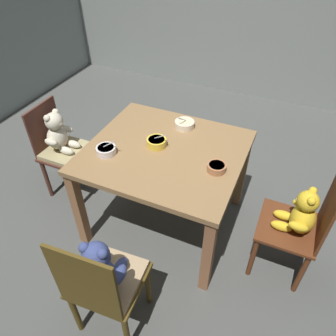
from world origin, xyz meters
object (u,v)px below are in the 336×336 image
at_px(dining_table, 165,161).
at_px(teddy_chair_near_front, 102,276).
at_px(teddy_chair_near_left, 61,142).
at_px(porridge_bowl_cream_far_center, 185,124).
at_px(porridge_bowl_white_near_left, 106,150).
at_px(teddy_chair_near_right, 300,220).
at_px(porridge_bowl_terracotta_near_right, 216,167).
at_px(porridge_bowl_yellow_center, 156,142).

xyz_separation_m(dining_table, teddy_chair_near_front, (0.04, -0.92, -0.10)).
xyz_separation_m(dining_table, teddy_chair_near_left, (-0.97, 0.00, -0.11)).
height_order(porridge_bowl_cream_far_center, porridge_bowl_white_near_left, porridge_bowl_cream_far_center).
bearing_deg(porridge_bowl_cream_far_center, teddy_chair_near_front, -89.12).
bearing_deg(teddy_chair_near_right, teddy_chair_near_left, -1.90).
distance_m(teddy_chair_near_right, porridge_bowl_terracotta_near_right, 0.64).
height_order(porridge_bowl_white_near_left, porridge_bowl_terracotta_near_right, porridge_bowl_white_near_left).
height_order(teddy_chair_near_left, porridge_bowl_white_near_left, porridge_bowl_white_near_left).
height_order(dining_table, porridge_bowl_cream_far_center, porridge_bowl_cream_far_center).
xyz_separation_m(teddy_chair_near_left, porridge_bowl_yellow_center, (0.90, 0.02, 0.25)).
bearing_deg(porridge_bowl_terracotta_near_right, porridge_bowl_white_near_left, -169.84).
bearing_deg(porridge_bowl_terracotta_near_right, porridge_bowl_yellow_center, 169.50).
height_order(porridge_bowl_cream_far_center, porridge_bowl_terracotta_near_right, porridge_bowl_cream_far_center).
xyz_separation_m(teddy_chair_near_front, porridge_bowl_white_near_left, (-0.39, 0.72, 0.24)).
bearing_deg(porridge_bowl_cream_far_center, porridge_bowl_white_near_left, -125.40).
bearing_deg(teddy_chair_near_left, teddy_chair_near_front, -42.96).
xyz_separation_m(teddy_chair_near_right, porridge_bowl_yellow_center, (-1.06, 0.08, 0.26)).
xyz_separation_m(porridge_bowl_cream_far_center, porridge_bowl_terracotta_near_right, (0.38, -0.39, -0.00)).
distance_m(porridge_bowl_yellow_center, porridge_bowl_white_near_left, 0.36).
height_order(dining_table, porridge_bowl_terracotta_near_right, porridge_bowl_terracotta_near_right).
bearing_deg(dining_table, porridge_bowl_terracotta_near_right, -9.72).
bearing_deg(teddy_chair_near_right, teddy_chair_near_front, 42.25).
xyz_separation_m(dining_table, porridge_bowl_terracotta_near_right, (0.40, -0.07, 0.13)).
distance_m(teddy_chair_near_left, porridge_bowl_terracotta_near_right, 1.39).
height_order(teddy_chair_near_front, teddy_chair_near_left, teddy_chair_near_front).
bearing_deg(teddy_chair_near_right, porridge_bowl_cream_far_center, -21.75).
bearing_deg(porridge_bowl_cream_far_center, teddy_chair_near_left, -161.87).
bearing_deg(porridge_bowl_terracotta_near_right, teddy_chair_near_front, -112.81).
distance_m(teddy_chair_near_front, porridge_bowl_cream_far_center, 1.27).
bearing_deg(porridge_bowl_white_near_left, porridge_bowl_cream_far_center, 54.60).
bearing_deg(dining_table, porridge_bowl_cream_far_center, 86.84).
bearing_deg(porridge_bowl_white_near_left, teddy_chair_near_front, -61.28).
height_order(teddy_chair_near_front, porridge_bowl_white_near_left, teddy_chair_near_front).
xyz_separation_m(porridge_bowl_yellow_center, porridge_bowl_white_near_left, (-0.28, -0.22, -0.00)).
xyz_separation_m(teddy_chair_near_front, porridge_bowl_terracotta_near_right, (0.36, 0.86, 0.23)).
bearing_deg(teddy_chair_near_left, porridge_bowl_terracotta_near_right, -3.35).
relative_size(teddy_chair_near_left, porridge_bowl_terracotta_near_right, 6.84).
xyz_separation_m(porridge_bowl_yellow_center, porridge_bowl_terracotta_near_right, (0.47, -0.09, -0.00)).
xyz_separation_m(teddy_chair_near_front, teddy_chair_near_left, (-1.01, 0.92, -0.01)).
bearing_deg(teddy_chair_near_left, teddy_chair_near_right, -2.14).
distance_m(teddy_chair_near_left, porridge_bowl_cream_far_center, 1.07).
xyz_separation_m(teddy_chair_near_right, teddy_chair_near_front, (-0.95, -0.87, 0.02)).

